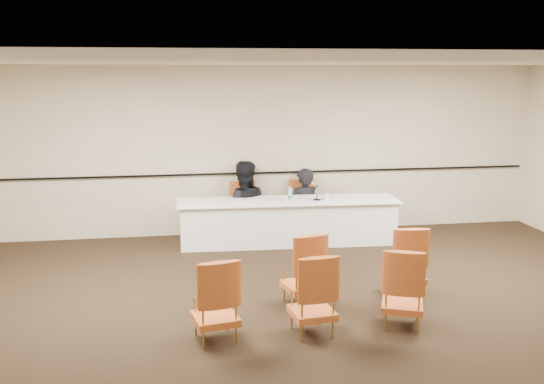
{
  "coord_description": "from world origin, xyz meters",
  "views": [
    {
      "loc": [
        -1.62,
        -6.64,
        2.91
      ],
      "look_at": [
        -0.14,
        2.6,
        1.02
      ],
      "focal_mm": 40.0,
      "sensor_mm": 36.0,
      "label": 1
    }
  ],
  "objects_px": {
    "water_bottle": "(290,194)",
    "aud_chair_front_mid": "(303,268)",
    "aud_chair_back_left": "(215,299)",
    "panelist_main": "(303,214)",
    "panelist_main_chair": "(303,208)",
    "coffee_cup": "(327,197)",
    "microphone": "(317,191)",
    "aud_chair_front_right": "(406,260)",
    "aud_chair_back_mid": "(312,293)",
    "drinking_glass": "(286,198)",
    "panelist_second": "(243,212)",
    "panelist_second_chair": "(243,210)",
    "aud_chair_back_right": "(403,287)",
    "panel_table": "(288,222)"
  },
  "relations": [
    {
      "from": "water_bottle",
      "to": "aud_chair_back_mid",
      "type": "relative_size",
      "value": 0.26
    },
    {
      "from": "aud_chair_front_right",
      "to": "panel_table",
      "type": "bearing_deg",
      "value": 116.9
    },
    {
      "from": "aud_chair_back_mid",
      "to": "microphone",
      "type": "bearing_deg",
      "value": 69.15
    },
    {
      "from": "aud_chair_back_mid",
      "to": "aud_chair_back_right",
      "type": "relative_size",
      "value": 1.0
    },
    {
      "from": "panelist_main_chair",
      "to": "water_bottle",
      "type": "xyz_separation_m",
      "value": [
        -0.36,
        -0.6,
        0.4
      ]
    },
    {
      "from": "aud_chair_back_left",
      "to": "panelist_main",
      "type": "bearing_deg",
      "value": 54.7
    },
    {
      "from": "aud_chair_front_mid",
      "to": "aud_chair_front_right",
      "type": "xyz_separation_m",
      "value": [
        1.39,
        0.11,
        0.0
      ]
    },
    {
      "from": "microphone",
      "to": "drinking_glass",
      "type": "bearing_deg",
      "value": 167.46
    },
    {
      "from": "panelist_second_chair",
      "to": "drinking_glass",
      "type": "height_order",
      "value": "panelist_second_chair"
    },
    {
      "from": "panelist_main",
      "to": "aud_chair_front_mid",
      "type": "height_order",
      "value": "panelist_main"
    },
    {
      "from": "coffee_cup",
      "to": "aud_chair_front_right",
      "type": "height_order",
      "value": "aud_chair_front_right"
    },
    {
      "from": "panel_table",
      "to": "microphone",
      "type": "relative_size",
      "value": 12.13
    },
    {
      "from": "coffee_cup",
      "to": "aud_chair_front_mid",
      "type": "bearing_deg",
      "value": -110.08
    },
    {
      "from": "microphone",
      "to": "aud_chair_front_right",
      "type": "distance_m",
      "value": 2.67
    },
    {
      "from": "panel_table",
      "to": "aud_chair_back_mid",
      "type": "distance_m",
      "value": 3.65
    },
    {
      "from": "water_bottle",
      "to": "panelist_main_chair",
      "type": "bearing_deg",
      "value": 59.05
    },
    {
      "from": "panel_table",
      "to": "aud_chair_back_left",
      "type": "relative_size",
      "value": 3.93
    },
    {
      "from": "coffee_cup",
      "to": "aud_chair_back_left",
      "type": "height_order",
      "value": "aud_chair_back_left"
    },
    {
      "from": "panelist_second",
      "to": "panelist_second_chair",
      "type": "bearing_deg",
      "value": -177.73
    },
    {
      "from": "microphone",
      "to": "aud_chair_front_right",
      "type": "xyz_separation_m",
      "value": [
        0.59,
        -2.57,
        -0.43
      ]
    },
    {
      "from": "water_bottle",
      "to": "aud_chair_front_mid",
      "type": "distance_m",
      "value": 2.75
    },
    {
      "from": "water_bottle",
      "to": "aud_chair_back_mid",
      "type": "distance_m",
      "value": 3.61
    },
    {
      "from": "panelist_main",
      "to": "aud_chair_back_mid",
      "type": "xyz_separation_m",
      "value": [
        -0.79,
        -4.17,
        0.11
      ]
    },
    {
      "from": "microphone",
      "to": "aud_chair_back_right",
      "type": "xyz_separation_m",
      "value": [
        0.19,
        -3.49,
        -0.43
      ]
    },
    {
      "from": "panelist_main",
      "to": "microphone",
      "type": "relative_size",
      "value": 5.41
    },
    {
      "from": "aud_chair_front_mid",
      "to": "aud_chair_back_right",
      "type": "bearing_deg",
      "value": -53.49
    },
    {
      "from": "aud_chair_back_mid",
      "to": "aud_chair_back_right",
      "type": "distance_m",
      "value": 1.07
    },
    {
      "from": "water_bottle",
      "to": "aud_chair_front_right",
      "type": "relative_size",
      "value": 0.26
    },
    {
      "from": "panelist_second",
      "to": "water_bottle",
      "type": "height_order",
      "value": "panelist_second"
    },
    {
      "from": "panel_table",
      "to": "panelist_main",
      "type": "bearing_deg",
      "value": 57.5
    },
    {
      "from": "panelist_second_chair",
      "to": "aud_chair_front_right",
      "type": "distance_m",
      "value": 3.7
    },
    {
      "from": "panel_table",
      "to": "microphone",
      "type": "distance_m",
      "value": 0.71
    },
    {
      "from": "aud_chair_back_left",
      "to": "aud_chair_front_right",
      "type": "bearing_deg",
      "value": 9.48
    },
    {
      "from": "panelist_main",
      "to": "aud_chair_back_right",
      "type": "distance_m",
      "value": 4.14
    },
    {
      "from": "drinking_glass",
      "to": "aud_chair_front_right",
      "type": "bearing_deg",
      "value": -66.62
    },
    {
      "from": "panelist_second",
      "to": "microphone",
      "type": "xyz_separation_m",
      "value": [
        1.17,
        -0.69,
        0.47
      ]
    },
    {
      "from": "panel_table",
      "to": "panelist_second_chair",
      "type": "xyz_separation_m",
      "value": [
        -0.7,
        0.59,
        0.1
      ]
    },
    {
      "from": "panelist_second",
      "to": "coffee_cup",
      "type": "relative_size",
      "value": 15.07
    },
    {
      "from": "panelist_second_chair",
      "to": "coffee_cup",
      "type": "distance_m",
      "value": 1.56
    },
    {
      "from": "panelist_second",
      "to": "aud_chair_front_mid",
      "type": "xyz_separation_m",
      "value": [
        0.37,
        -3.36,
        0.04
      ]
    },
    {
      "from": "microphone",
      "to": "coffee_cup",
      "type": "bearing_deg",
      "value": -28.72
    },
    {
      "from": "aud_chair_front_mid",
      "to": "coffee_cup",
      "type": "bearing_deg",
      "value": 56.06
    },
    {
      "from": "aud_chair_back_left",
      "to": "panel_table",
      "type": "bearing_deg",
      "value": 56.54
    },
    {
      "from": "water_bottle",
      "to": "aud_chair_front_right",
      "type": "height_order",
      "value": "water_bottle"
    },
    {
      "from": "panelist_main_chair",
      "to": "aud_chair_front_mid",
      "type": "bearing_deg",
      "value": -99.44
    },
    {
      "from": "panelist_main_chair",
      "to": "drinking_glass",
      "type": "relative_size",
      "value": 9.5
    },
    {
      "from": "panelist_main",
      "to": "coffee_cup",
      "type": "relative_size",
      "value": 13.67
    },
    {
      "from": "coffee_cup",
      "to": "aud_chair_back_left",
      "type": "distance_m",
      "value": 4.09
    },
    {
      "from": "panel_table",
      "to": "aud_chair_back_mid",
      "type": "height_order",
      "value": "aud_chair_back_mid"
    },
    {
      "from": "panelist_second",
      "to": "aud_chair_back_mid",
      "type": "xyz_separation_m",
      "value": [
        0.29,
        -4.22,
        0.04
      ]
    }
  ]
}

